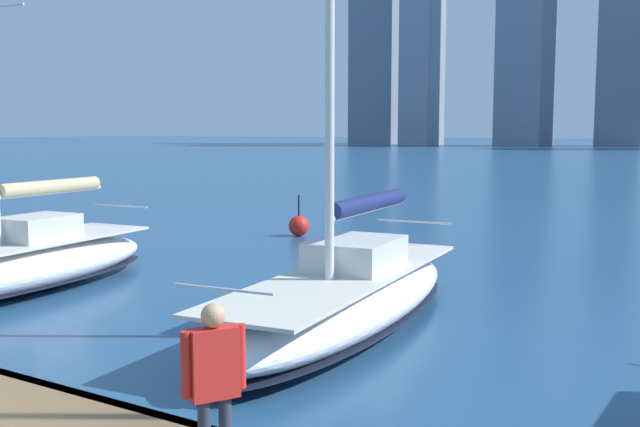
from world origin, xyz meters
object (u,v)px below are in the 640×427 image
(person_red_shirt, at_px, (214,375))
(sailboat_navy, at_px, (345,295))
(channel_buoy, at_px, (299,226))
(sailboat_tan, at_px, (21,262))

(person_red_shirt, bearing_deg, sailboat_navy, -68.71)
(sailboat_navy, bearing_deg, channel_buoy, -52.32)
(sailboat_navy, distance_m, person_red_shirt, 7.44)
(person_red_shirt, distance_m, channel_buoy, 19.16)
(sailboat_navy, distance_m, sailboat_tan, 7.85)
(person_red_shirt, bearing_deg, sailboat_tan, -28.80)
(channel_buoy, bearing_deg, sailboat_navy, 127.68)
(sailboat_tan, bearing_deg, person_red_shirt, 151.20)
(sailboat_navy, height_order, sailboat_tan, sailboat_navy)
(sailboat_tan, relative_size, person_red_shirt, 6.08)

